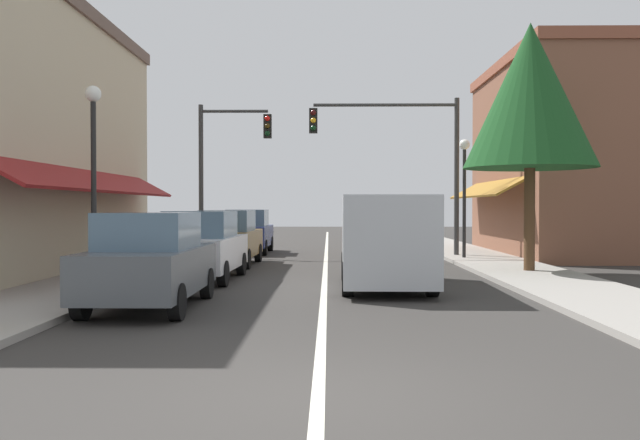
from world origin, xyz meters
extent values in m
plane|color=#33302D|center=(0.00, 18.00, 0.00)|extent=(80.00, 80.00, 0.00)
cube|color=gray|center=(-5.50, 18.00, 0.06)|extent=(2.60, 56.00, 0.12)
cube|color=gray|center=(5.50, 18.00, 0.06)|extent=(2.60, 56.00, 0.12)
cube|color=silver|center=(0.00, 18.00, 0.00)|extent=(0.14, 52.00, 0.01)
cube|color=#BCAD8E|center=(-8.94, 12.00, 3.63)|extent=(4.28, 14.00, 7.26)
cube|color=brown|center=(-8.94, 12.00, 7.46)|extent=(4.48, 14.20, 0.40)
cube|color=slate|center=(-6.86, 12.00, 1.40)|extent=(0.08, 10.64, 1.80)
cube|color=maroon|center=(-6.25, 12.00, 2.60)|extent=(1.27, 11.76, 0.73)
cube|color=slate|center=(-6.86, 8.92, 5.23)|extent=(0.08, 1.10, 1.30)
cube|color=slate|center=(-6.86, 15.08, 5.23)|extent=(0.08, 1.10, 1.30)
cube|color=brown|center=(9.40, 20.00, 3.60)|extent=(5.20, 10.00, 7.20)
cube|color=brown|center=(9.40, 20.00, 7.40)|extent=(5.40, 10.20, 0.40)
cube|color=slate|center=(6.86, 20.00, 1.40)|extent=(0.08, 7.60, 1.80)
cube|color=olive|center=(6.25, 20.00, 2.60)|extent=(1.27, 8.40, 0.73)
cube|color=slate|center=(6.86, 17.80, 5.18)|extent=(0.08, 1.10, 1.30)
cube|color=slate|center=(6.86, 22.20, 5.18)|extent=(0.08, 1.10, 1.30)
cube|color=#4C5156|center=(-3.18, 5.82, 0.71)|extent=(1.72, 4.10, 0.80)
cube|color=slate|center=(-3.18, 5.72, 1.44)|extent=(1.52, 2.00, 0.66)
cylinder|color=black|center=(-3.97, 7.18, 0.31)|extent=(0.20, 0.62, 0.62)
cylinder|color=black|center=(-2.39, 7.18, 0.31)|extent=(0.20, 0.62, 0.62)
cylinder|color=black|center=(-3.97, 4.47, 0.31)|extent=(0.20, 0.62, 0.62)
cylinder|color=black|center=(-2.39, 4.47, 0.31)|extent=(0.20, 0.62, 0.62)
cube|color=silver|center=(-3.12, 10.56, 0.71)|extent=(1.84, 4.15, 0.80)
cube|color=slate|center=(-3.13, 10.46, 1.44)|extent=(1.58, 2.04, 0.66)
cylinder|color=black|center=(-3.88, 11.93, 0.31)|extent=(0.22, 0.63, 0.62)
cylinder|color=black|center=(-2.29, 11.89, 0.31)|extent=(0.22, 0.63, 0.62)
cylinder|color=black|center=(-3.95, 9.23, 0.31)|extent=(0.22, 0.63, 0.62)
cylinder|color=black|center=(-2.37, 9.18, 0.31)|extent=(0.22, 0.63, 0.62)
cube|color=brown|center=(-3.13, 15.08, 0.71)|extent=(1.82, 4.14, 0.80)
cube|color=slate|center=(-3.13, 14.98, 1.44)|extent=(1.57, 2.04, 0.66)
cylinder|color=black|center=(-3.89, 16.45, 0.31)|extent=(0.22, 0.62, 0.62)
cylinder|color=black|center=(-2.30, 16.41, 0.31)|extent=(0.22, 0.62, 0.62)
cylinder|color=black|center=(-3.96, 13.74, 0.31)|extent=(0.22, 0.62, 0.62)
cylinder|color=black|center=(-2.37, 13.70, 0.31)|extent=(0.22, 0.62, 0.62)
cube|color=navy|center=(-3.18, 20.76, 0.71)|extent=(1.72, 4.10, 0.80)
cube|color=slate|center=(-3.18, 20.66, 1.44)|extent=(1.52, 2.00, 0.66)
cylinder|color=black|center=(-3.97, 22.11, 0.31)|extent=(0.20, 0.62, 0.62)
cylinder|color=black|center=(-2.38, 22.11, 0.31)|extent=(0.20, 0.62, 0.62)
cylinder|color=black|center=(-3.97, 19.40, 0.31)|extent=(0.20, 0.62, 0.62)
cylinder|color=black|center=(-2.39, 19.40, 0.31)|extent=(0.20, 0.62, 0.62)
cube|color=#B2B7BC|center=(1.41, 9.11, 1.17)|extent=(2.04, 5.03, 1.90)
cube|color=slate|center=(1.44, 11.51, 1.59)|extent=(1.73, 0.30, 0.84)
cube|color=black|center=(1.45, 11.69, 0.48)|extent=(1.86, 0.23, 0.24)
cylinder|color=black|center=(0.55, 10.67, 0.36)|extent=(0.25, 0.72, 0.72)
cylinder|color=black|center=(2.31, 10.65, 0.36)|extent=(0.25, 0.72, 0.72)
cylinder|color=black|center=(0.50, 7.57, 0.36)|extent=(0.25, 0.72, 0.72)
cylinder|color=black|center=(2.27, 7.55, 0.36)|extent=(0.25, 0.72, 0.72)
cylinder|color=#333333|center=(4.80, 18.29, 2.94)|extent=(0.18, 0.18, 5.87)
cylinder|color=#333333|center=(2.17, 18.29, 5.62)|extent=(5.26, 0.12, 0.12)
cube|color=black|center=(-0.46, 18.11, 5.02)|extent=(0.30, 0.24, 0.90)
sphere|color=#420F0F|center=(-0.46, 17.98, 5.30)|extent=(0.20, 0.20, 0.20)
sphere|color=yellow|center=(-0.46, 17.98, 5.02)|extent=(0.20, 0.20, 0.20)
sphere|color=#0C3316|center=(-0.46, 17.98, 4.74)|extent=(0.20, 0.20, 0.20)
cylinder|color=#333333|center=(-4.80, 19.26, 2.89)|extent=(0.18, 0.18, 5.79)
cylinder|color=#333333|center=(-3.51, 19.26, 5.54)|extent=(2.58, 0.12, 0.12)
cube|color=black|center=(-2.22, 19.08, 4.94)|extent=(0.30, 0.24, 0.90)
sphere|color=red|center=(-2.22, 18.95, 5.22)|extent=(0.20, 0.20, 0.20)
sphere|color=#3D2D0C|center=(-2.22, 18.95, 4.94)|extent=(0.20, 0.20, 0.20)
sphere|color=#0C3316|center=(-2.22, 18.95, 4.66)|extent=(0.20, 0.20, 0.20)
cylinder|color=black|center=(-5.17, 8.51, 2.11)|extent=(0.12, 0.12, 4.22)
sphere|color=white|center=(-5.17, 8.51, 4.40)|extent=(0.36, 0.36, 0.36)
cylinder|color=black|center=(4.81, 16.94, 1.93)|extent=(0.12, 0.12, 3.86)
sphere|color=white|center=(4.81, 16.94, 4.04)|extent=(0.36, 0.36, 0.36)
cylinder|color=#4C331E|center=(5.66, 12.17, 1.75)|extent=(0.30, 0.30, 3.50)
cone|color=#19471E|center=(5.66, 12.17, 4.95)|extent=(3.64, 3.64, 4.01)
camera|label=1|loc=(0.11, -6.53, 1.87)|focal=37.87mm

